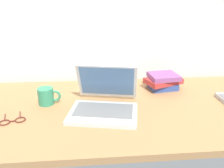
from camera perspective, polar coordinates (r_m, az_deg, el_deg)
name	(u,v)px	position (r m, az deg, el deg)	size (l,w,h in m)	color
desk	(121,109)	(1.15, 2.39, -6.20)	(1.60, 0.76, 0.03)	#A87A4C
laptop	(105,102)	(1.08, -1.86, -4.46)	(0.36, 0.35, 0.21)	silver
coffee_mug	(47,96)	(1.19, -16.10, -2.88)	(0.11, 0.08, 0.09)	#338C66
eyeglasses	(12,121)	(1.10, -23.68, -8.41)	(0.12, 0.13, 0.01)	#591E19
book_stack	(163,81)	(1.37, 12.71, 0.75)	(0.23, 0.19, 0.09)	#334C99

